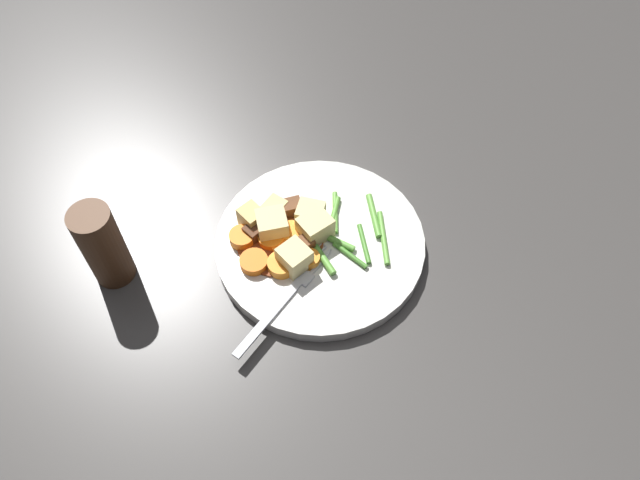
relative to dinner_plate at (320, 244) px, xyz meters
name	(u,v)px	position (x,y,z in m)	size (l,w,h in m)	color
ground_plane	(320,248)	(0.00, 0.00, -0.01)	(3.00, 3.00, 0.00)	#423F3D
dinner_plate	(320,244)	(0.00, 0.00, 0.00)	(0.26, 0.26, 0.02)	white
stew_sauce	(280,242)	(0.05, 0.00, 0.01)	(0.11, 0.11, 0.00)	brown
carrot_slice_0	(309,259)	(0.01, 0.03, 0.01)	(0.03, 0.03, 0.01)	orange
carrot_slice_1	(291,233)	(0.04, -0.01, 0.01)	(0.03, 0.03, 0.01)	orange
carrot_slice_2	(285,245)	(0.04, 0.01, 0.01)	(0.03, 0.03, 0.01)	orange
carrot_slice_3	(293,253)	(0.03, 0.02, 0.01)	(0.04, 0.04, 0.01)	orange
carrot_slice_4	(242,235)	(0.10, 0.00, 0.02)	(0.03, 0.03, 0.01)	orange
carrot_slice_5	(281,265)	(0.05, 0.04, 0.02)	(0.03, 0.03, 0.01)	orange
carrot_slice_6	(254,262)	(0.08, 0.03, 0.01)	(0.03, 0.03, 0.01)	orange
carrot_slice_7	(271,240)	(0.06, 0.00, 0.01)	(0.03, 0.03, 0.01)	orange
potato_chunk_0	(315,228)	(0.01, -0.01, 0.02)	(0.03, 0.04, 0.03)	#EAD68C
potato_chunk_1	(274,210)	(0.06, -0.04, 0.02)	(0.03, 0.02, 0.02)	#E5CC7A
potato_chunk_2	(252,218)	(0.08, -0.03, 0.02)	(0.03, 0.03, 0.03)	#DBBC6B
potato_chunk_3	(272,225)	(0.06, -0.01, 0.02)	(0.03, 0.04, 0.03)	#EAD68C
potato_chunk_4	(294,258)	(0.03, 0.04, 0.02)	(0.03, 0.03, 0.03)	#EAD68C
potato_chunk_5	(310,216)	(0.01, -0.03, 0.02)	(0.03, 0.03, 0.03)	#EAD68C
meat_chunk_0	(291,208)	(0.04, -0.04, 0.02)	(0.03, 0.02, 0.02)	brown
meat_chunk_1	(255,231)	(0.08, -0.01, 0.02)	(0.03, 0.02, 0.02)	#56331E
meat_chunk_2	(303,246)	(0.02, 0.01, 0.02)	(0.02, 0.02, 0.02)	brown
green_bean_0	(329,236)	(-0.01, 0.00, 0.01)	(0.01, 0.01, 0.07)	#66AD42
green_bean_1	(364,244)	(-0.05, 0.01, 0.01)	(0.01, 0.01, 0.06)	#4C8E33
green_bean_2	(350,255)	(-0.04, 0.02, 0.01)	(0.01, 0.01, 0.05)	#4C8E33
green_bean_3	(383,238)	(-0.08, 0.00, 0.01)	(0.01, 0.01, 0.08)	#66AD42
green_bean_4	(334,216)	(-0.02, -0.03, 0.01)	(0.01, 0.01, 0.06)	#599E38
green_bean_5	(374,216)	(-0.07, -0.03, 0.01)	(0.01, 0.01, 0.06)	#66AD42
green_bean_6	(324,254)	(0.00, 0.02, 0.01)	(0.01, 0.01, 0.06)	#66AD42
green_bean_7	(335,212)	(-0.02, -0.04, 0.01)	(0.01, 0.01, 0.06)	#66AD42
fork	(287,295)	(0.04, 0.08, 0.01)	(0.12, 0.15, 0.00)	silver
pepper_mill	(103,246)	(0.25, 0.03, 0.05)	(0.05, 0.05, 0.12)	#4C2D19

